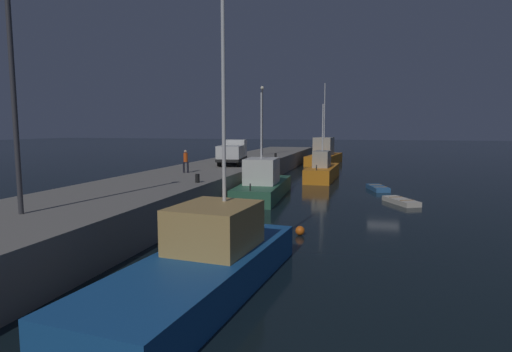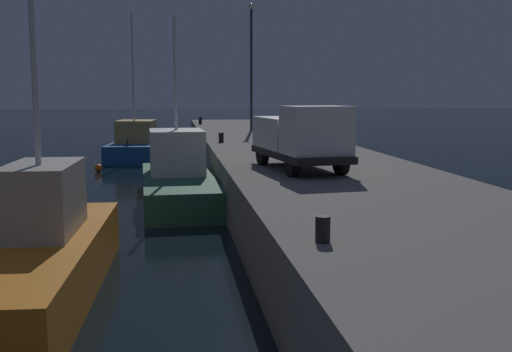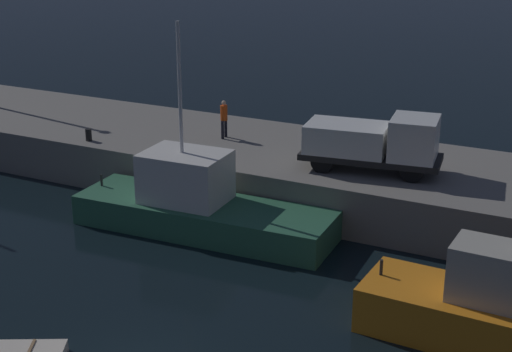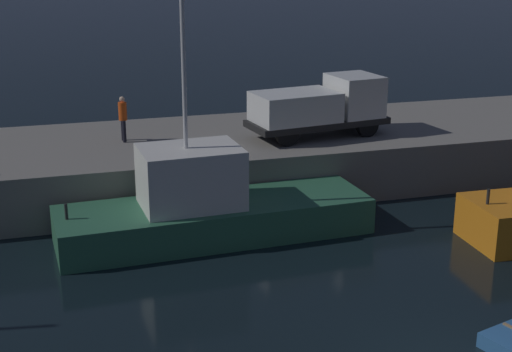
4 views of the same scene
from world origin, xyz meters
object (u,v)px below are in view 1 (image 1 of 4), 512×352
object	(u,v)px
bollard_west	(276,155)
fishing_trawler_red	(203,264)
lamp_post_west	(13,82)
fishing_boat_white	(324,155)
mooring_buoy_near	(300,231)
fishing_boat_orange	(322,170)
dinghy_orange_near	(401,201)
rowboat_white_mid	(378,188)
bollard_east	(197,178)
dockworker	(186,160)
lamp_post_east	(262,115)
fishing_boat_blue	(263,184)
utility_truck	(232,152)

from	to	relation	value
bollard_west	fishing_trawler_red	bearing A→B (deg)	-171.60
fishing_trawler_red	lamp_post_west	xyz separation A→B (m)	(0.98, 8.23, 6.29)
fishing_boat_white	mooring_buoy_near	world-z (taller)	fishing_boat_white
mooring_buoy_near	lamp_post_west	world-z (taller)	lamp_post_west
fishing_boat_white	fishing_boat_orange	world-z (taller)	fishing_boat_white
dinghy_orange_near	lamp_post_west	distance (m)	25.00
rowboat_white_mid	bollard_east	distance (m)	17.76
rowboat_white_mid	dockworker	world-z (taller)	dockworker
fishing_trawler_red	bollard_east	distance (m)	13.01
fishing_trawler_red	dinghy_orange_near	world-z (taller)	fishing_trawler_red
fishing_boat_white	dockworker	xyz separation A→B (m)	(-34.30, 7.13, 1.72)
lamp_post_east	fishing_trawler_red	bearing A→B (deg)	-168.76
fishing_boat_blue	fishing_boat_orange	size ratio (longest dim) A/B	1.08
dinghy_orange_near	lamp_post_west	size ratio (longest dim) A/B	0.38
fishing_trawler_red	bollard_west	xyz separation A→B (m)	(35.33, 5.22, 1.31)
lamp_post_west	lamp_post_east	xyz separation A→B (m)	(37.97, -0.49, -0.25)
rowboat_white_mid	dockworker	size ratio (longest dim) A/B	1.91
dockworker	bollard_east	xyz separation A→B (m)	(-5.23, -3.15, -0.72)
fishing_boat_orange	bollard_west	distance (m)	7.01
mooring_buoy_near	dinghy_orange_near	bearing A→B (deg)	-27.61
fishing_boat_blue	rowboat_white_mid	world-z (taller)	fishing_boat_blue
fishing_boat_blue	dinghy_orange_near	xyz separation A→B (m)	(-0.12, -10.31, -0.86)
dockworker	bollard_west	size ratio (longest dim) A/B	3.54
rowboat_white_mid	lamp_post_west	world-z (taller)	lamp_post_west
mooring_buoy_near	lamp_post_west	distance (m)	14.31
utility_truck	dockworker	size ratio (longest dim) A/B	3.28
fishing_trawler_red	lamp_post_east	xyz separation A→B (m)	(38.95, 7.74, 6.03)
rowboat_white_mid	bollard_east	xyz separation A→B (m)	(-13.54, 11.29, 2.09)
rowboat_white_mid	lamp_post_west	bearing A→B (deg)	149.56
dinghy_orange_near	fishing_boat_white	bearing A→B (deg)	15.20
fishing_trawler_red	mooring_buoy_near	bearing A→B (deg)	-13.54
lamp_post_east	bollard_east	bearing A→B (deg)	-174.57
fishing_boat_orange	mooring_buoy_near	size ratio (longest dim) A/B	20.14
utility_truck	dockworker	bearing A→B (deg)	170.11
fishing_trawler_red	mooring_buoy_near	distance (m)	8.45
fishing_boat_orange	lamp_post_west	world-z (taller)	lamp_post_west
fishing_boat_blue	dockworker	size ratio (longest dim) A/B	5.95
fishing_boat_blue	lamp_post_west	size ratio (longest dim) A/B	1.15
dinghy_orange_near	mooring_buoy_near	world-z (taller)	mooring_buoy_near
fishing_trawler_red	fishing_boat_blue	xyz separation A→B (m)	(19.10, 2.69, 0.10)
fishing_trawler_red	fishing_boat_orange	xyz separation A→B (m)	(31.68, -0.63, 0.06)
fishing_trawler_red	utility_truck	size ratio (longest dim) A/B	1.92
dinghy_orange_near	dockworker	bearing A→B (deg)	96.75
rowboat_white_mid	bollard_west	distance (m)	15.21
fishing_trawler_red	dockworker	distance (m)	19.12
dinghy_orange_near	bollard_east	xyz separation A→B (m)	(-7.11, 12.78, 2.10)
bollard_east	fishing_boat_blue	bearing A→B (deg)	-18.91
dockworker	bollard_east	world-z (taller)	dockworker
fishing_boat_orange	dockworker	world-z (taller)	fishing_boat_orange
fishing_boat_white	dinghy_orange_near	size ratio (longest dim) A/B	3.47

